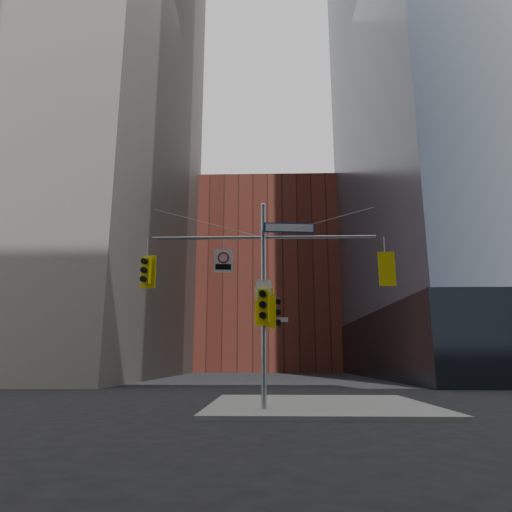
# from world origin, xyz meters

# --- Properties ---
(ground) EXTENTS (160.00, 160.00, 0.00)m
(ground) POSITION_xyz_m (0.00, 0.00, 0.00)
(ground) COLOR black
(ground) RESTS_ON ground
(sidewalk_corner) EXTENTS (8.00, 8.00, 0.15)m
(sidewalk_corner) POSITION_xyz_m (2.00, 4.00, 0.07)
(sidewalk_corner) COLOR gray
(sidewalk_corner) RESTS_ON ground
(tower_nw) EXTENTS (36.00, 36.00, 80.00)m
(tower_nw) POSITION_xyz_m (-28.00, 32.00, 40.00)
(tower_nw) COLOR gray
(tower_nw) RESTS_ON ground
(brick_midrise) EXTENTS (26.00, 20.00, 28.00)m
(brick_midrise) POSITION_xyz_m (0.00, 58.00, 14.00)
(brick_midrise) COLOR brown
(brick_midrise) RESTS_ON ground
(signal_assembly) EXTENTS (8.00, 0.80, 7.30)m
(signal_assembly) POSITION_xyz_m (0.00, 1.99, 4.42)
(signal_assembly) COLOR gray
(signal_assembly) RESTS_ON ground
(traffic_light_west_arm) EXTENTS (0.56, 0.51, 1.19)m
(traffic_light_west_arm) POSITION_xyz_m (-4.16, 2.01, 4.80)
(traffic_light_west_arm) COLOR yellow
(traffic_light_west_arm) RESTS_ON ground
(traffic_light_east_arm) EXTENTS (0.57, 0.45, 1.20)m
(traffic_light_east_arm) POSITION_xyz_m (4.28, 1.99, 4.80)
(traffic_light_east_arm) COLOR yellow
(traffic_light_east_arm) RESTS_ON ground
(traffic_light_pole_side) EXTENTS (0.45, 0.38, 1.11)m
(traffic_light_pole_side) POSITION_xyz_m (0.33, 2.00, 3.34)
(traffic_light_pole_side) COLOR yellow
(traffic_light_pole_side) RESTS_ON ground
(traffic_light_pole_front) EXTENTS (0.64, 0.54, 1.35)m
(traffic_light_pole_front) POSITION_xyz_m (0.00, 1.73, 3.53)
(traffic_light_pole_front) COLOR yellow
(traffic_light_pole_front) RESTS_ON ground
(street_sign_blade) EXTENTS (1.83, 0.22, 0.36)m
(street_sign_blade) POSITION_xyz_m (0.94, 2.00, 6.35)
(street_sign_blade) COLOR navy
(street_sign_blade) RESTS_ON ground
(regulatory_sign_arm) EXTENTS (0.66, 0.09, 0.83)m
(regulatory_sign_arm) POSITION_xyz_m (-1.42, 1.97, 5.18)
(regulatory_sign_arm) COLOR silver
(regulatory_sign_arm) RESTS_ON ground
(regulatory_sign_pole) EXTENTS (0.55, 0.07, 0.72)m
(regulatory_sign_pole) POSITION_xyz_m (0.00, 1.88, 4.06)
(regulatory_sign_pole) COLOR silver
(regulatory_sign_pole) RESTS_ON ground
(street_blade_ew) EXTENTS (0.78, 0.11, 0.16)m
(street_blade_ew) POSITION_xyz_m (0.45, 2.00, 3.07)
(street_blade_ew) COLOR silver
(street_blade_ew) RESTS_ON ground
(street_blade_ns) EXTENTS (0.12, 0.84, 0.17)m
(street_blade_ns) POSITION_xyz_m (0.00, 2.45, 2.86)
(street_blade_ns) COLOR #145926
(street_blade_ns) RESTS_ON ground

